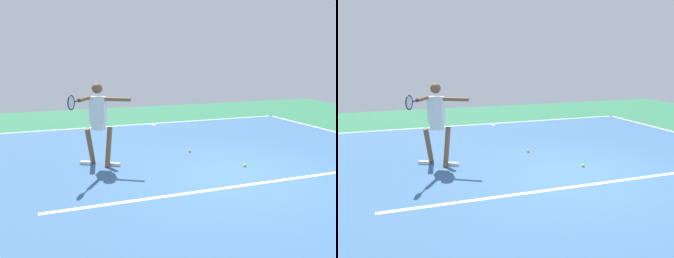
# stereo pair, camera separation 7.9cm
# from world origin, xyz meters

# --- Properties ---
(ground_plane) EXTENTS (21.30, 21.30, 0.00)m
(ground_plane) POSITION_xyz_m (0.00, 0.00, 0.00)
(ground_plane) COLOR #2D754C
(court_surface) EXTENTS (10.31, 12.41, 0.00)m
(court_surface) POSITION_xyz_m (0.00, 0.00, 0.00)
(court_surface) COLOR #38608E
(court_surface) RESTS_ON ground_plane
(court_line_baseline_near) EXTENTS (10.31, 0.10, 0.01)m
(court_line_baseline_near) POSITION_xyz_m (0.00, -6.15, 0.00)
(court_line_baseline_near) COLOR white
(court_line_baseline_near) RESTS_ON ground_plane
(court_line_service) EXTENTS (7.73, 0.10, 0.01)m
(court_line_service) POSITION_xyz_m (0.00, 0.41, 0.00)
(court_line_service) COLOR white
(court_line_service) RESTS_ON ground_plane
(court_line_centre_mark) EXTENTS (0.10, 0.30, 0.01)m
(court_line_centre_mark) POSITION_xyz_m (0.00, -5.95, 0.00)
(court_line_centre_mark) COLOR white
(court_line_centre_mark) RESTS_ON ground_plane
(tennis_player) EXTENTS (1.34, 1.13, 1.83)m
(tennis_player) POSITION_xyz_m (2.58, -1.75, 1.06)
(tennis_player) COLOR brown
(tennis_player) RESTS_ON ground_plane
(tennis_ball_near_service_line) EXTENTS (0.07, 0.07, 0.07)m
(tennis_ball_near_service_line) POSITION_xyz_m (-0.39, -0.59, 0.03)
(tennis_ball_near_service_line) COLOR yellow
(tennis_ball_near_service_line) RESTS_ON ground_plane
(tennis_ball_by_sideline) EXTENTS (0.07, 0.07, 0.07)m
(tennis_ball_by_sideline) POSITION_xyz_m (0.26, -2.11, 0.03)
(tennis_ball_by_sideline) COLOR #CCE033
(tennis_ball_by_sideline) RESTS_ON ground_plane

